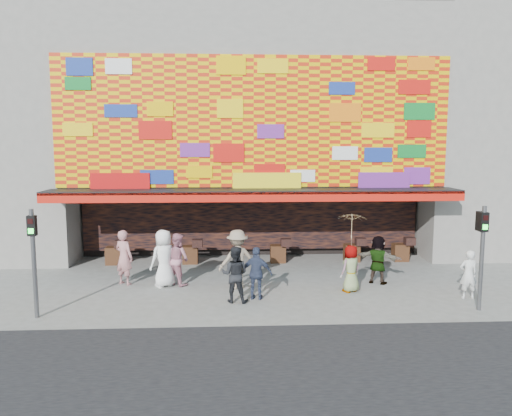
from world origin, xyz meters
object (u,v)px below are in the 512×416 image
(ped_g, at_px, (351,269))
(ped_i, at_px, (177,259))
(ped_d, at_px, (237,259))
(parasol, at_px, (352,227))
(signal_left, at_px, (33,251))
(ped_b, at_px, (124,257))
(ped_e, at_px, (257,273))
(ped_h, at_px, (468,274))
(ped_c, at_px, (235,274))
(signal_right, at_px, (482,246))
(ped_f, at_px, (378,260))
(ped_a, at_px, (164,258))

(ped_g, bearing_deg, ped_i, -41.55)
(ped_d, relative_size, parasol, 1.08)
(signal_left, distance_m, ped_b, 3.74)
(ped_g, bearing_deg, ped_e, -18.58)
(ped_h, bearing_deg, ped_c, -0.04)
(signal_right, bearing_deg, ped_b, 163.35)
(signal_right, relative_size, ped_c, 1.77)
(ped_c, bearing_deg, ped_d, -81.91)
(parasol, bearing_deg, ped_f, 38.57)
(ped_f, xyz_separation_m, parasol, (-1.16, -0.92, 1.30))
(ped_a, relative_size, ped_e, 1.18)
(ped_i, bearing_deg, ped_c, 174.92)
(signal_left, relative_size, ped_b, 1.61)
(ped_e, relative_size, parasol, 0.90)
(ped_a, xyz_separation_m, ped_d, (2.44, -0.30, 0.01))
(parasol, bearing_deg, ped_g, 0.00)
(ped_a, height_order, ped_b, ped_a)
(ped_g, distance_m, ped_i, 5.75)
(ped_c, distance_m, parasol, 4.03)
(ped_c, height_order, ped_h, ped_c)
(ped_c, bearing_deg, ped_f, -148.06)
(ped_g, xyz_separation_m, ped_h, (3.43, -0.88, -0.00))
(ped_g, bearing_deg, ped_b, -39.65)
(ped_a, xyz_separation_m, ped_f, (7.22, 0.02, -0.13))
(ped_b, bearing_deg, ped_a, -163.02)
(parasol, bearing_deg, ped_c, -167.12)
(ped_i, relative_size, parasol, 0.98)
(signal_right, height_order, ped_c, signal_right)
(signal_right, distance_m, ped_c, 7.13)
(ped_b, xyz_separation_m, ped_d, (3.81, -0.64, 0.04))
(ped_a, relative_size, ped_b, 1.03)
(ped_c, relative_size, ped_e, 1.05)
(ped_a, distance_m, ped_d, 2.45)
(ped_b, relative_size, parasol, 1.04)
(ped_e, height_order, ped_g, ped_e)
(ped_g, bearing_deg, ped_a, -38.64)
(signal_left, bearing_deg, ped_i, 41.31)
(ped_a, bearing_deg, ped_g, 132.63)
(signal_right, distance_m, ped_d, 7.39)
(ped_d, xyz_separation_m, ped_e, (0.57, -1.23, -0.16))
(ped_d, xyz_separation_m, ped_g, (3.62, -0.60, -0.21))
(ped_e, bearing_deg, ped_g, -153.79)
(signal_right, xyz_separation_m, ped_e, (-6.30, 1.33, -1.05))
(signal_right, bearing_deg, ped_i, 160.84)
(ped_d, distance_m, ped_f, 4.79)
(ped_a, relative_size, parasol, 1.07)
(signal_right, xyz_separation_m, ped_f, (-2.09, 2.88, -1.03))
(ped_i, distance_m, parasol, 5.88)
(ped_f, relative_size, parasol, 0.92)
(ped_b, height_order, ped_c, ped_b)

